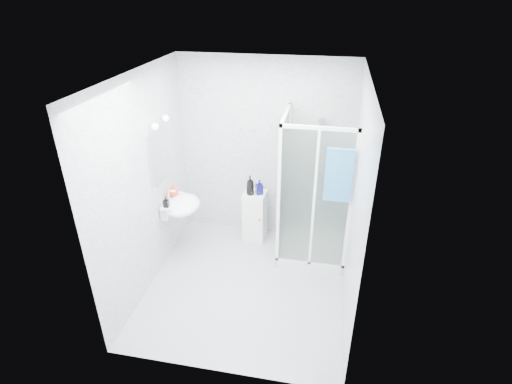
% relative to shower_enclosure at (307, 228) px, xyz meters
% --- Properties ---
extents(room, '(2.40, 2.60, 2.60)m').
position_rel_shower_enclosure_xyz_m(room, '(-0.67, -0.77, 0.85)').
color(room, silver).
rests_on(room, ground).
extents(shower_enclosure, '(0.90, 0.95, 2.00)m').
position_rel_shower_enclosure_xyz_m(shower_enclosure, '(0.00, 0.00, 0.00)').
color(shower_enclosure, white).
rests_on(shower_enclosure, ground).
extents(wall_basin, '(0.46, 0.56, 0.35)m').
position_rel_shower_enclosure_xyz_m(wall_basin, '(-1.66, -0.32, 0.35)').
color(wall_basin, white).
rests_on(wall_basin, ground).
extents(mirror, '(0.02, 0.60, 0.70)m').
position_rel_shower_enclosure_xyz_m(mirror, '(-1.85, -0.32, 1.05)').
color(mirror, white).
rests_on(mirror, room).
extents(vanity_lights, '(0.10, 0.40, 0.08)m').
position_rel_shower_enclosure_xyz_m(vanity_lights, '(-1.80, -0.32, 1.47)').
color(vanity_lights, silver).
rests_on(vanity_lights, room).
extents(wall_hooks, '(0.23, 0.06, 0.03)m').
position_rel_shower_enclosure_xyz_m(wall_hooks, '(-0.92, 0.49, 1.17)').
color(wall_hooks, silver).
rests_on(wall_hooks, room).
extents(storage_cabinet, '(0.33, 0.35, 0.75)m').
position_rel_shower_enclosure_xyz_m(storage_cabinet, '(-0.77, 0.29, -0.07)').
color(storage_cabinet, white).
rests_on(storage_cabinet, ground).
extents(hand_towel, '(0.31, 0.05, 0.66)m').
position_rel_shower_enclosure_xyz_m(hand_towel, '(0.34, -0.40, 1.02)').
color(hand_towel, teal).
rests_on(hand_towel, shower_enclosure).
extents(shampoo_bottle_a, '(0.12, 0.12, 0.29)m').
position_rel_shower_enclosure_xyz_m(shampoo_bottle_a, '(-0.83, 0.24, 0.45)').
color(shampoo_bottle_a, black).
rests_on(shampoo_bottle_a, storage_cabinet).
extents(shampoo_bottle_b, '(0.13, 0.13, 0.21)m').
position_rel_shower_enclosure_xyz_m(shampoo_bottle_b, '(-0.71, 0.28, 0.41)').
color(shampoo_bottle_b, '#0E0F56').
rests_on(shampoo_bottle_b, storage_cabinet).
extents(soap_dispenser_orange, '(0.16, 0.16, 0.17)m').
position_rel_shower_enclosure_xyz_m(soap_dispenser_orange, '(-1.78, -0.21, 0.50)').
color(soap_dispenser_orange, '#FC3A1D').
rests_on(soap_dispenser_orange, wall_basin).
extents(soap_dispenser_black, '(0.07, 0.07, 0.14)m').
position_rel_shower_enclosure_xyz_m(soap_dispenser_black, '(-1.77, -0.50, 0.49)').
color(soap_dispenser_black, black).
rests_on(soap_dispenser_black, wall_basin).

